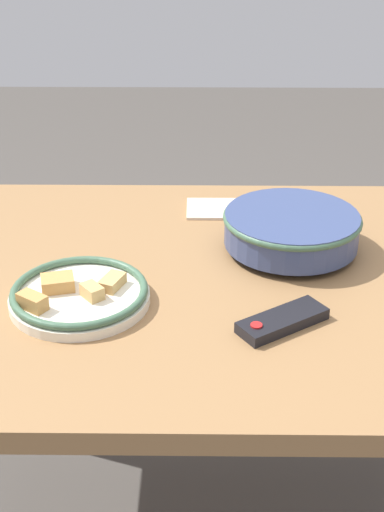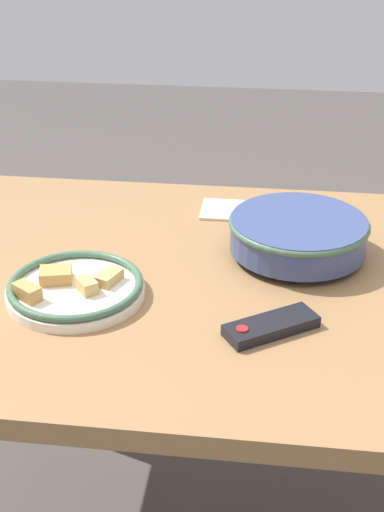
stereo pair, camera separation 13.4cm
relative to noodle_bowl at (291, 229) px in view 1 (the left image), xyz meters
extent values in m
cube|color=olive|center=(0.17, 0.10, -0.07)|extent=(1.29, 0.88, 0.04)
cylinder|color=#384775|center=(0.00, 0.00, -0.04)|extent=(0.12, 0.12, 0.01)
cylinder|color=#384775|center=(0.00, 0.00, 0.00)|extent=(0.27, 0.27, 0.07)
cylinder|color=#9E4C1E|center=(0.00, 0.00, -0.01)|extent=(0.24, 0.24, 0.06)
torus|color=#42664C|center=(0.00, 0.00, 0.02)|extent=(0.28, 0.28, 0.01)
cylinder|color=silver|center=(0.40, 0.21, -0.04)|extent=(0.25, 0.25, 0.02)
torus|color=#42664C|center=(0.40, 0.21, -0.02)|extent=(0.24, 0.24, 0.01)
cube|color=tan|center=(0.44, 0.19, -0.02)|extent=(0.07, 0.06, 0.02)
cube|color=tan|center=(0.47, 0.26, -0.02)|extent=(0.06, 0.05, 0.03)
cube|color=tan|center=(0.34, 0.18, -0.02)|extent=(0.05, 0.06, 0.02)
cube|color=tan|center=(0.37, 0.22, -0.02)|extent=(0.05, 0.05, 0.02)
cube|color=black|center=(0.04, 0.28, -0.04)|extent=(0.16, 0.14, 0.02)
cylinder|color=red|center=(0.09, 0.31, -0.03)|extent=(0.02, 0.02, 0.00)
cube|color=beige|center=(0.13, -0.19, -0.04)|extent=(0.16, 0.11, 0.01)
camera|label=1|loc=(0.18, 1.28, 0.62)|focal=50.00mm
camera|label=2|loc=(0.05, 1.27, 0.62)|focal=50.00mm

